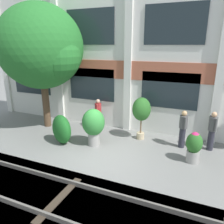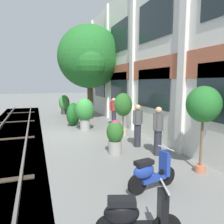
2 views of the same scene
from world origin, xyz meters
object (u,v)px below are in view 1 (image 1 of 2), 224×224
Objects in this scene: resident_near_plants at (98,113)px; topiary_hedge at (62,129)px; resident_watching_tracks at (183,128)px; potted_plant_tall_urn at (141,111)px; potted_plant_fluted_column at (93,124)px; broadleaf_tree at (41,49)px; resident_by_doorway at (212,130)px; potted_plant_glazed_jar at (194,146)px.

resident_near_plants reaches higher than topiary_hedge.
potted_plant_tall_urn is at bearing -26.35° from resident_watching_tracks.
potted_plant_fluted_column is at bearing -139.59° from potted_plant_tall_urn.
broadleaf_tree is 8.84m from resident_by_doorway.
broadleaf_tree is 5.15× the size of potted_plant_glazed_jar.
potted_plant_fluted_column is at bearing -8.37° from resident_by_doorway.
resident_by_doorway is (0.62, 1.35, 0.23)m from potted_plant_glazed_jar.
resident_watching_tracks is (7.09, 0.17, -3.18)m from broadleaf_tree.
resident_watching_tracks is at bearing 18.38° from topiary_hedge.
resident_by_doorway is at bearing 169.14° from resident_watching_tracks.
potted_plant_glazed_jar is 2.85m from potted_plant_tall_urn.
resident_watching_tracks is (-1.15, -0.22, -0.02)m from resident_by_doorway.
potted_plant_tall_urn reaches higher than resident_watching_tracks.
potted_plant_fluted_column is (3.47, -1.14, -3.09)m from broadleaf_tree.
broadleaf_tree is at bearing 143.38° from topiary_hedge.
resident_by_doorway is at bearing 1.03° from potted_plant_tall_urn.
resident_by_doorway is (3.05, 0.05, -0.49)m from potted_plant_tall_urn.
potted_plant_glazed_jar is 1.50m from resident_by_doorway.
potted_plant_tall_urn is at bearing 151.90° from potted_plant_glazed_jar.
potted_plant_glazed_jar is 5.17m from resident_near_plants.
broadleaf_tree reaches higher than resident_by_doorway.
resident_near_plants reaches higher than potted_plant_glazed_jar.
potted_plant_fluted_column is at bearing 14.47° from topiary_hedge.
broadleaf_tree is 3.76× the size of resident_watching_tracks.
potted_plant_tall_urn is at bearing 3.62° from broadleaf_tree.
potted_plant_fluted_column reaches higher than resident_near_plants.
broadleaf_tree is 3.11× the size of potted_plant_tall_urn.
resident_near_plants is (-0.71, 1.89, -0.13)m from potted_plant_fluted_column.
potted_plant_tall_urn is (5.20, 0.33, -2.67)m from broadleaf_tree.
resident_near_plants is at bearing 170.33° from potted_plant_tall_urn.
resident_by_doorway is 1.28× the size of topiary_hedge.
resident_watching_tracks is at bearing -15.46° from resident_by_doorway.
resident_watching_tracks is at bearing 160.26° from resident_near_plants.
resident_near_plants is 2.38m from topiary_hedge.
potted_plant_glazed_jar is (4.16, 0.17, -0.31)m from potted_plant_fluted_column.
broadleaf_tree is 3.89× the size of resident_near_plants.
potted_plant_fluted_column is 1.37× the size of potted_plant_glazed_jar.
potted_plant_tall_urn is 2.54m from resident_near_plants.
resident_watching_tracks is 5.34m from topiary_hedge.
potted_plant_tall_urn is at bearing 40.41° from potted_plant_fluted_column.
broadleaf_tree is at bearing 172.76° from potted_plant_glazed_jar.
topiary_hedge is at bearing 60.20° from resident_near_plants.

